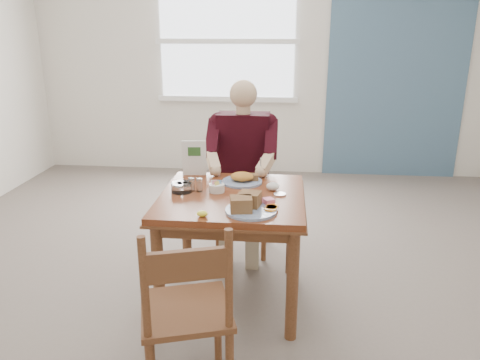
# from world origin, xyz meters

# --- Properties ---
(floor) EXTENTS (6.00, 6.00, 0.00)m
(floor) POSITION_xyz_m (0.00, 0.00, 0.00)
(floor) COLOR #695E55
(floor) RESTS_ON ground
(wall_back) EXTENTS (5.50, 0.00, 5.50)m
(wall_back) POSITION_xyz_m (0.00, 3.00, 1.40)
(wall_back) COLOR silver
(wall_back) RESTS_ON ground
(accent_panel) EXTENTS (1.60, 0.02, 2.80)m
(accent_panel) POSITION_xyz_m (1.60, 2.98, 1.40)
(accent_panel) COLOR #456580
(accent_panel) RESTS_ON ground
(lemon_wedge) EXTENTS (0.07, 0.05, 0.03)m
(lemon_wedge) POSITION_xyz_m (-0.12, -0.38, 0.77)
(lemon_wedge) COLOR #FFFB35
(lemon_wedge) RESTS_ON table
(napkin) EXTENTS (0.09, 0.08, 0.05)m
(napkin) POSITION_xyz_m (0.25, 0.10, 0.78)
(napkin) COLOR white
(napkin) RESTS_ON table
(metal_dish) EXTENTS (0.08, 0.08, 0.01)m
(metal_dish) POSITION_xyz_m (0.30, 0.02, 0.75)
(metal_dish) COLOR silver
(metal_dish) RESTS_ON table
(window) EXTENTS (1.72, 0.04, 1.42)m
(window) POSITION_xyz_m (-0.40, 2.97, 1.60)
(window) COLOR white
(window) RESTS_ON wall_back
(table) EXTENTS (0.92, 0.92, 0.75)m
(table) POSITION_xyz_m (0.00, 0.00, 0.64)
(table) COLOR brown
(table) RESTS_ON ground
(chair_far) EXTENTS (0.42, 0.42, 0.95)m
(chair_far) POSITION_xyz_m (0.00, 0.80, 0.48)
(chair_far) COLOR brown
(chair_far) RESTS_ON ground
(chair_near) EXTENTS (0.53, 0.53, 0.95)m
(chair_near) POSITION_xyz_m (-0.11, -0.90, 0.48)
(chair_near) COLOR brown
(chair_near) RESTS_ON ground
(diner) EXTENTS (0.53, 0.56, 1.39)m
(diner) POSITION_xyz_m (0.00, 0.71, 0.81)
(diner) COLOR tan
(diner) RESTS_ON chair_far
(near_plate) EXTENTS (0.32, 0.30, 0.10)m
(near_plate) POSITION_xyz_m (0.13, -0.27, 0.79)
(near_plate) COLOR white
(near_plate) RESTS_ON table
(far_plate) EXTENTS (0.29, 0.29, 0.07)m
(far_plate) POSITION_xyz_m (0.05, 0.24, 0.78)
(far_plate) COLOR white
(far_plate) RESTS_ON table
(caddy) EXTENTS (0.12, 0.12, 0.08)m
(caddy) POSITION_xyz_m (-0.10, 0.04, 0.78)
(caddy) COLOR white
(caddy) RESTS_ON table
(shakers) EXTENTS (0.09, 0.04, 0.09)m
(shakers) POSITION_xyz_m (-0.24, 0.04, 0.79)
(shakers) COLOR white
(shakers) RESTS_ON table
(creamer) EXTENTS (0.16, 0.16, 0.06)m
(creamer) POSITION_xyz_m (-0.33, 0.02, 0.78)
(creamer) COLOR white
(creamer) RESTS_ON table
(menu) EXTENTS (0.17, 0.03, 0.25)m
(menu) POSITION_xyz_m (-0.31, 0.38, 0.88)
(menu) COLOR white
(menu) RESTS_ON table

